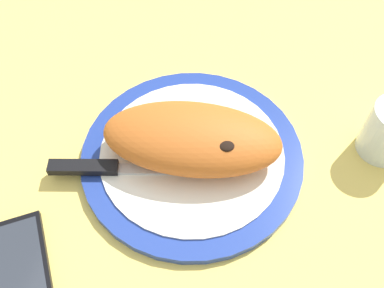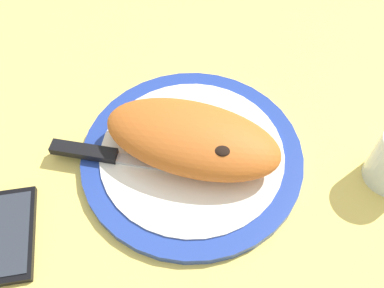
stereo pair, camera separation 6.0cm
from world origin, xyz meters
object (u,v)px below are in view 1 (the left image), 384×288
Objects in this scene: fork at (184,117)px; smartphone at (19,265)px; plate at (192,155)px; knife at (109,168)px; calzone at (195,141)px.

fork reaches higher than smartphone.
plate is 6.51cm from fork.
knife reaches higher than plate.
calzone is 7.68cm from fork.
knife is (7.32, 11.74, 0.28)cm from fork.
knife is (10.72, 5.63, -2.91)cm from calzone.
plate is 1.86× the size of fork.
fork is at bearing -62.89° from plate.
calzone is 1.10× the size of knife.
calzone is at bearing 119.05° from fork.
smartphone is (13.12, 27.06, -1.28)cm from fork.
plate is at bearing 117.11° from fork.
plate is at bearing -126.93° from smartphone.
plate reaches higher than smartphone.
knife is 1.64× the size of smartphone.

